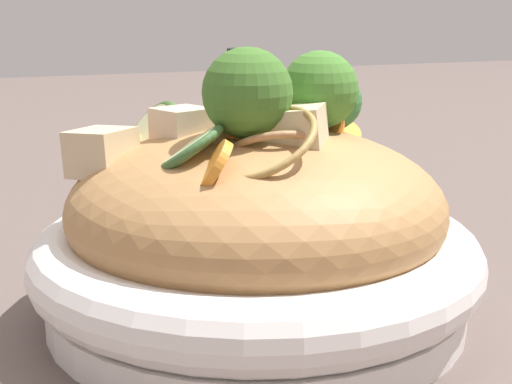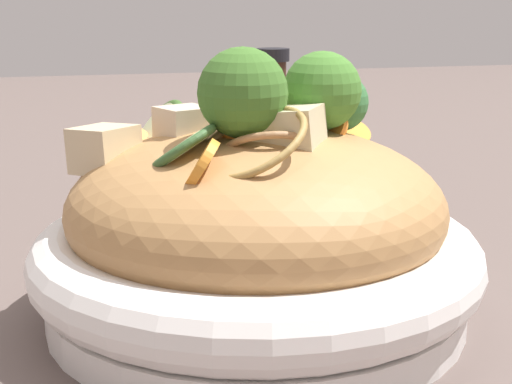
# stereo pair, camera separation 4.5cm
# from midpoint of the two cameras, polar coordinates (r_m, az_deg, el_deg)

# --- Properties ---
(ground_plane) EXTENTS (3.00, 3.00, 0.00)m
(ground_plane) POSITION_cam_midpoint_polar(r_m,az_deg,el_deg) (0.48, -2.74, -9.06)
(ground_plane) COLOR brown
(serving_bowl) EXTENTS (0.27, 0.27, 0.06)m
(serving_bowl) POSITION_cam_midpoint_polar(r_m,az_deg,el_deg) (0.47, -2.79, -5.71)
(serving_bowl) COLOR white
(serving_bowl) RESTS_ON ground_plane
(noodle_heap) EXTENTS (0.22, 0.22, 0.11)m
(noodle_heap) POSITION_cam_midpoint_polar(r_m,az_deg,el_deg) (0.45, -2.85, -1.18)
(noodle_heap) COLOR #AC7D4A
(noodle_heap) RESTS_ON serving_bowl
(broccoli_florets) EXTENTS (0.13, 0.09, 0.06)m
(broccoli_florets) POSITION_cam_midpoint_polar(r_m,az_deg,el_deg) (0.44, -0.34, 7.16)
(broccoli_florets) COLOR #9AC07A
(broccoli_florets) RESTS_ON serving_bowl
(carrot_coins) EXTENTS (0.17, 0.13, 0.03)m
(carrot_coins) POSITION_cam_midpoint_polar(r_m,az_deg,el_deg) (0.45, -2.99, 3.83)
(carrot_coins) COLOR orange
(carrot_coins) RESTS_ON serving_bowl
(zucchini_slices) EXTENTS (0.05, 0.13, 0.04)m
(zucchini_slices) POSITION_cam_midpoint_polar(r_m,az_deg,el_deg) (0.46, -9.71, 3.96)
(zucchini_slices) COLOR beige
(zucchini_slices) RESTS_ON serving_bowl
(chicken_chunks) EXTENTS (0.14, 0.10, 0.04)m
(chicken_chunks) POSITION_cam_midpoint_polar(r_m,az_deg,el_deg) (0.44, -7.82, 4.08)
(chicken_chunks) COLOR beige
(chicken_chunks) RESTS_ON serving_bowl
(soy_sauce_bottle) EXTENTS (0.05, 0.05, 0.14)m
(soy_sauce_bottle) POSITION_cam_midpoint_polar(r_m,az_deg,el_deg) (0.71, -2.75, 3.92)
(soy_sauce_bottle) COLOR #381E14
(soy_sauce_bottle) RESTS_ON ground_plane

